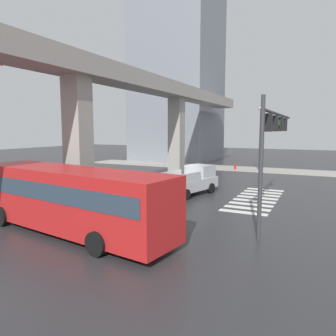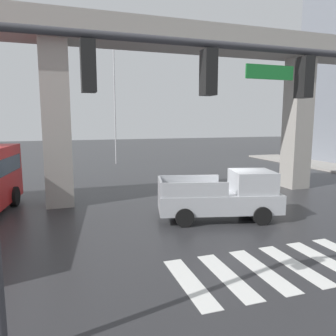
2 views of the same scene
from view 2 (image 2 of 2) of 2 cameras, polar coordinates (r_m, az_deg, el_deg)
ground_plane at (r=15.09m, az=9.65°, el=-7.86°), size 120.00×120.00×0.00m
crosswalk_stripes at (r=10.85m, az=23.73°, el=-15.03°), size 8.25×2.80×0.01m
elevated_overpass at (r=18.28m, az=4.38°, el=19.55°), size 48.95×2.24×9.11m
pickup_truck at (r=14.00m, az=10.16°, el=-4.97°), size 5.40×3.05×2.08m
traffic_signal_mast at (r=6.23m, az=5.85°, el=12.85°), size 10.89×0.32×6.20m
flagpole at (r=31.80m, az=-9.29°, el=12.72°), size 1.16×0.12×11.66m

